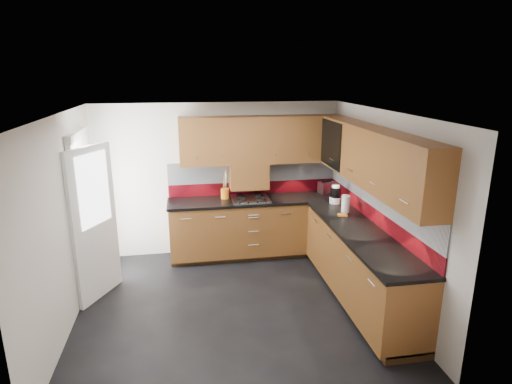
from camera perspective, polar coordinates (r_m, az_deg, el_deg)
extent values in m
cube|color=black|center=(5.59, -2.97, -14.99)|extent=(4.00, 3.80, 0.02)
cube|color=white|center=(4.82, -3.39, 10.99)|extent=(4.00, 3.80, 0.10)
cube|color=beige|center=(6.84, -4.96, 1.78)|extent=(4.00, 0.08, 2.64)
cube|color=beige|center=(3.41, 0.53, -13.19)|extent=(4.00, 0.08, 2.64)
cube|color=beige|center=(5.25, -24.77, -4.08)|extent=(0.08, 3.80, 2.64)
cube|color=beige|center=(5.63, 16.87, -1.97)|extent=(0.08, 3.80, 2.64)
cube|color=#563613|center=(6.80, 0.07, -4.65)|extent=(2.70, 0.60, 0.95)
cube|color=brown|center=(5.66, 13.60, -9.49)|extent=(0.60, 2.60, 0.95)
cube|color=#3D2511|center=(6.99, 0.03, -7.83)|extent=(2.70, 0.54, 0.10)
cube|color=#3D2511|center=(5.87, 13.60, -13.22)|extent=(0.54, 2.60, 0.10)
cube|color=black|center=(6.64, 0.00, -1.09)|extent=(2.72, 0.62, 0.04)
cube|color=black|center=(5.47, 13.89, -5.36)|extent=(0.62, 2.60, 0.04)
cube|color=maroon|center=(6.90, -0.34, 0.58)|extent=(2.70, 0.02, 0.20)
cube|color=silver|center=(6.83, -0.34, 2.77)|extent=(2.70, 0.02, 0.34)
cube|color=maroon|center=(5.82, 15.42, -2.91)|extent=(0.02, 3.20, 0.20)
cube|color=silver|center=(5.75, 15.62, -0.36)|extent=(0.02, 3.20, 0.34)
cube|color=#563613|center=(6.60, 0.73, 6.99)|extent=(2.50, 0.33, 0.72)
cube|color=brown|center=(5.41, 15.29, 4.47)|extent=(0.33, 2.87, 0.72)
cube|color=silver|center=(6.44, -0.30, 4.87)|extent=(1.80, 0.01, 0.16)
cube|color=silver|center=(5.36, 13.57, 2.17)|extent=(0.01, 2.00, 0.16)
cube|color=#563613|center=(6.67, -0.97, 2.19)|extent=(0.60, 0.33, 0.40)
cube|color=black|center=(6.29, 9.93, 6.32)|extent=(0.01, 0.80, 0.66)
cube|color=#FFD18C|center=(6.40, 12.55, 6.34)|extent=(0.01, 0.76, 0.64)
cube|color=black|center=(6.35, 11.42, 6.51)|extent=(0.29, 0.76, 0.01)
cylinder|color=black|center=(6.10, 12.31, 7.05)|extent=(0.07, 0.07, 0.16)
cylinder|color=black|center=(6.24, 11.80, 7.26)|extent=(0.07, 0.07, 0.16)
cylinder|color=white|center=(6.38, 11.31, 7.47)|extent=(0.07, 0.07, 0.16)
cylinder|color=black|center=(6.52, 10.84, 7.67)|extent=(0.07, 0.07, 0.16)
cube|color=white|center=(6.11, -21.79, -2.81)|extent=(0.06, 0.95, 2.04)
cube|color=white|center=(5.75, -20.70, -4.04)|extent=(0.42, 0.73, 1.98)
cube|color=white|center=(5.62, -20.85, 0.30)|extent=(0.28, 0.50, 0.90)
cube|color=silver|center=(6.61, -0.75, -0.90)|extent=(0.58, 0.50, 0.02)
torus|color=black|center=(6.47, -1.89, -1.06)|extent=(0.13, 0.13, 0.02)
torus|color=black|center=(6.52, 0.70, -0.93)|extent=(0.13, 0.13, 0.02)
torus|color=black|center=(6.70, -2.17, -0.47)|extent=(0.13, 0.13, 0.02)
torus|color=black|center=(6.74, 0.34, -0.35)|extent=(0.13, 0.13, 0.02)
cube|color=black|center=(6.38, -0.42, -1.43)|extent=(0.44, 0.04, 0.02)
cylinder|color=orange|center=(6.66, -4.16, -0.21)|extent=(0.13, 0.13, 0.16)
cylinder|color=olive|center=(6.63, -4.15, 1.47)|extent=(0.06, 0.03, 0.32)
cylinder|color=olive|center=(6.63, -4.08, 1.37)|extent=(0.05, 0.04, 0.30)
cylinder|color=olive|center=(6.62, -4.22, 1.55)|extent=(0.06, 0.02, 0.34)
cylinder|color=olive|center=(6.62, -4.03, 1.27)|extent=(0.03, 0.05, 0.27)
cylinder|color=olive|center=(6.62, -4.32, 1.41)|extent=(0.05, 0.04, 0.31)
cube|color=silver|center=(7.06, 9.40, 0.63)|extent=(0.30, 0.24, 0.18)
cube|color=black|center=(7.03, 9.43, 1.38)|extent=(0.19, 0.09, 0.01)
cube|color=black|center=(7.07, 9.33, 1.46)|extent=(0.19, 0.09, 0.01)
cylinder|color=white|center=(6.53, 10.49, -1.05)|extent=(0.17, 0.17, 0.09)
cylinder|color=black|center=(6.50, 10.54, -0.03)|extent=(0.16, 0.16, 0.15)
cylinder|color=white|center=(6.47, 10.58, 0.77)|extent=(0.11, 0.11, 0.04)
cylinder|color=white|center=(6.12, 11.86, -1.56)|extent=(0.14, 0.14, 0.24)
cube|color=orange|center=(6.00, 11.45, -3.04)|extent=(0.15, 0.14, 0.01)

